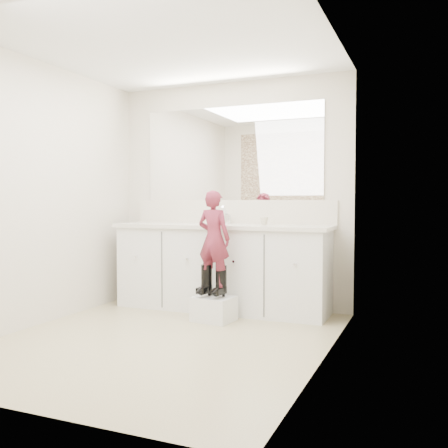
% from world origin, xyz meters
% --- Properties ---
extents(floor, '(3.00, 3.00, 0.00)m').
position_xyz_m(floor, '(0.00, 0.00, 0.00)').
color(floor, '#8E825D').
rests_on(floor, ground).
extents(ceiling, '(3.00, 3.00, 0.00)m').
position_xyz_m(ceiling, '(0.00, 0.00, 2.40)').
color(ceiling, white).
rests_on(ceiling, wall_back).
extents(wall_back, '(2.60, 0.00, 2.60)m').
position_xyz_m(wall_back, '(0.00, 1.50, 1.20)').
color(wall_back, beige).
rests_on(wall_back, floor).
extents(wall_front, '(2.60, 0.00, 2.60)m').
position_xyz_m(wall_front, '(0.00, -1.50, 1.20)').
color(wall_front, beige).
rests_on(wall_front, floor).
extents(wall_left, '(0.00, 3.00, 3.00)m').
position_xyz_m(wall_left, '(-1.30, 0.00, 1.20)').
color(wall_left, beige).
rests_on(wall_left, floor).
extents(wall_right, '(0.00, 3.00, 3.00)m').
position_xyz_m(wall_right, '(1.30, 0.00, 1.20)').
color(wall_right, beige).
rests_on(wall_right, floor).
extents(vanity_cabinet, '(2.20, 0.55, 0.85)m').
position_xyz_m(vanity_cabinet, '(0.00, 1.23, 0.42)').
color(vanity_cabinet, silver).
rests_on(vanity_cabinet, floor).
extents(countertop, '(2.28, 0.58, 0.04)m').
position_xyz_m(countertop, '(0.00, 1.21, 0.87)').
color(countertop, beige).
rests_on(countertop, vanity_cabinet).
extents(backsplash, '(2.28, 0.03, 0.25)m').
position_xyz_m(backsplash, '(0.00, 1.49, 1.02)').
color(backsplash, beige).
rests_on(backsplash, countertop).
extents(mirror, '(2.00, 0.02, 1.00)m').
position_xyz_m(mirror, '(0.00, 1.49, 1.64)').
color(mirror, white).
rests_on(mirror, wall_back).
extents(dot_panel, '(2.00, 0.01, 1.20)m').
position_xyz_m(dot_panel, '(0.00, -1.49, 1.65)').
color(dot_panel, '#472819').
rests_on(dot_panel, wall_front).
extents(faucet, '(0.08, 0.08, 0.10)m').
position_xyz_m(faucet, '(0.00, 1.38, 0.94)').
color(faucet, silver).
rests_on(faucet, countertop).
extents(cup, '(0.09, 0.09, 0.08)m').
position_xyz_m(cup, '(0.46, 1.23, 0.93)').
color(cup, '#C2B79B').
rests_on(cup, countertop).
extents(soap_bottle, '(0.09, 0.10, 0.18)m').
position_xyz_m(soap_bottle, '(-0.11, 1.24, 0.98)').
color(soap_bottle, beige).
rests_on(soap_bottle, countertop).
extents(step_stool, '(0.39, 0.34, 0.23)m').
position_xyz_m(step_stool, '(0.12, 0.75, 0.11)').
color(step_stool, silver).
rests_on(step_stool, floor).
extents(boot_left, '(0.13, 0.21, 0.30)m').
position_xyz_m(boot_left, '(0.04, 0.75, 0.38)').
color(boot_left, black).
rests_on(boot_left, step_stool).
extents(boot_right, '(0.13, 0.21, 0.30)m').
position_xyz_m(boot_right, '(0.19, 0.75, 0.38)').
color(boot_right, black).
rests_on(boot_right, step_stool).
extents(toddler, '(0.35, 0.25, 0.90)m').
position_xyz_m(toddler, '(0.12, 0.75, 0.78)').
color(toddler, '#AC3553').
rests_on(toddler, step_stool).
extents(toothbrush, '(0.14, 0.03, 0.06)m').
position_xyz_m(toothbrush, '(0.19, 0.74, 0.88)').
color(toothbrush, '#EC5C92').
rests_on(toothbrush, toddler).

